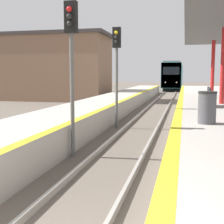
{
  "coord_description": "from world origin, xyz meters",
  "views": [
    {
      "loc": [
        1.86,
        -2.7,
        2.47
      ],
      "look_at": [
        -3.58,
        20.67,
        -0.44
      ],
      "focal_mm": 50.0,
      "sensor_mm": 36.0,
      "label": 1
    }
  ],
  "objects_px": {
    "train": "(174,76)",
    "bench": "(206,96)",
    "signal_near": "(71,50)",
    "signal_mid": "(117,58)",
    "trash_bin": "(207,107)"
  },
  "relations": [
    {
      "from": "trash_bin",
      "to": "bench",
      "type": "distance_m",
      "value": 5.42
    },
    {
      "from": "signal_mid",
      "to": "trash_bin",
      "type": "xyz_separation_m",
      "value": [
        3.7,
        -3.89,
        -1.72
      ]
    },
    {
      "from": "signal_near",
      "to": "bench",
      "type": "xyz_separation_m",
      "value": [
        4.24,
        6.68,
        -1.74
      ]
    },
    {
      "from": "train",
      "to": "bench",
      "type": "bearing_deg",
      "value": -85.76
    },
    {
      "from": "train",
      "to": "signal_near",
      "type": "height_order",
      "value": "signal_near"
    },
    {
      "from": "train",
      "to": "bench",
      "type": "distance_m",
      "value": 38.75
    },
    {
      "from": "signal_near",
      "to": "bench",
      "type": "relative_size",
      "value": 2.77
    },
    {
      "from": "train",
      "to": "trash_bin",
      "type": "relative_size",
      "value": 20.51
    },
    {
      "from": "signal_near",
      "to": "bench",
      "type": "bearing_deg",
      "value": 57.59
    },
    {
      "from": "train",
      "to": "trash_bin",
      "type": "distance_m",
      "value": 44.14
    },
    {
      "from": "train",
      "to": "signal_near",
      "type": "distance_m",
      "value": 45.35
    },
    {
      "from": "train",
      "to": "signal_mid",
      "type": "relative_size",
      "value": 4.51
    },
    {
      "from": "signal_near",
      "to": "signal_mid",
      "type": "bearing_deg",
      "value": 87.48
    },
    {
      "from": "signal_near",
      "to": "signal_mid",
      "type": "relative_size",
      "value": 1.0
    },
    {
      "from": "train",
      "to": "signal_near",
      "type": "bearing_deg",
      "value": -91.74
    }
  ]
}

